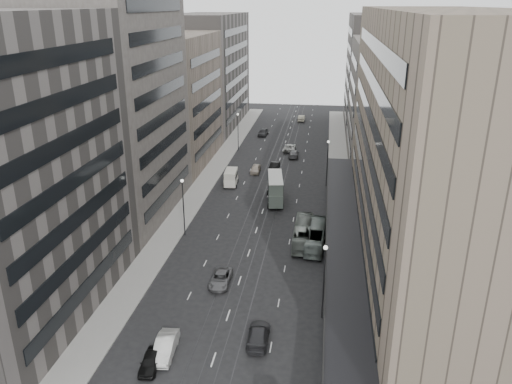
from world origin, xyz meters
The scene contains 29 objects.
ground centered at (0.00, 0.00, 0.00)m, with size 220.00×220.00×0.00m, color black.
sidewalk_right centered at (12.00, 37.50, 0.07)m, with size 4.00×125.00×0.15m, color gray.
sidewalk_left centered at (-12.00, 37.50, 0.07)m, with size 4.00×125.00×0.15m, color gray.
department_store centered at (21.45, 8.00, 14.95)m, with size 19.20×60.00×30.00m.
building_right_mid centered at (21.50, 52.00, 12.00)m, with size 15.00×28.00×24.00m, color #4A4540.
building_right_far centered at (21.50, 82.00, 14.00)m, with size 15.00×32.00×28.00m, color #635D59.
building_left_a centered at (-21.50, -8.00, 15.00)m, with size 15.00×28.00×30.00m, color #635D59.
building_left_b centered at (-21.50, 19.00, 17.00)m, with size 15.00×26.00×34.00m, color #4A4540.
building_left_c centered at (-21.50, 46.00, 12.50)m, with size 15.00×28.00×25.00m, color #7A6A5F.
building_left_d centered at (-21.50, 79.00, 14.00)m, with size 15.00×38.00×28.00m, color #635D59.
lamp_right_near centered at (9.70, -5.00, 5.20)m, with size 0.44×0.44×8.32m.
lamp_right_far centered at (9.70, 35.00, 5.20)m, with size 0.44×0.44×8.32m.
lamp_left_near centered at (-9.70, 12.00, 5.20)m, with size 0.44×0.44×8.32m.
lamp_left_far centered at (-9.70, 55.00, 5.20)m, with size 0.44×0.44×8.32m.
bus_near centered at (8.50, 11.33, 1.33)m, with size 2.24×9.58×2.67m, color gray.
bus_far centered at (6.77, 12.05, 1.37)m, with size 2.30×9.85×2.74m, color gray.
double_decker centered at (1.50, 26.21, 2.38)m, with size 3.38×8.29×4.40m.
panel_van centered at (-7.08, 32.82, 1.57)m, with size 2.49×4.65×2.84m.
sedan_0 centered at (-5.33, -14.82, 0.66)m, with size 1.56×3.88×1.32m, color black.
sedan_1 centered at (-4.57, -12.86, 0.81)m, with size 1.71×4.91×1.62m, color silver.
sedan_2 centered at (-2.04, 0.02, 0.67)m, with size 2.24×4.85×1.35m, color #5D5D60.
sedan_3 centered at (3.72, -9.78, 0.73)m, with size 2.04×5.02×1.46m, color #272729.
sedan_4 centered at (-3.79, 40.61, 0.74)m, with size 1.76×4.37×1.49m, color #B0A292.
sedan_5 centered at (-0.42, 42.76, 0.71)m, with size 1.50×4.31×1.42m, color black.
sedan_6 centered at (1.52, 56.55, 0.76)m, with size 2.52×5.47×1.52m, color beige.
sedan_7 centered at (2.76, 51.94, 0.73)m, with size 2.05×5.04×1.46m, color slate.
sedan_8 centered at (-5.94, 68.97, 0.86)m, with size 2.03×5.05×1.72m, color #242426.
sedan_9 centered at (2.42, 86.35, 0.82)m, with size 1.73×4.96×1.63m, color beige.
pedestrian centered at (13.49, -6.04, 1.07)m, with size 0.67×0.44×1.83m, color black.
Camera 1 is at (9.11, -49.20, 30.59)m, focal length 35.00 mm.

